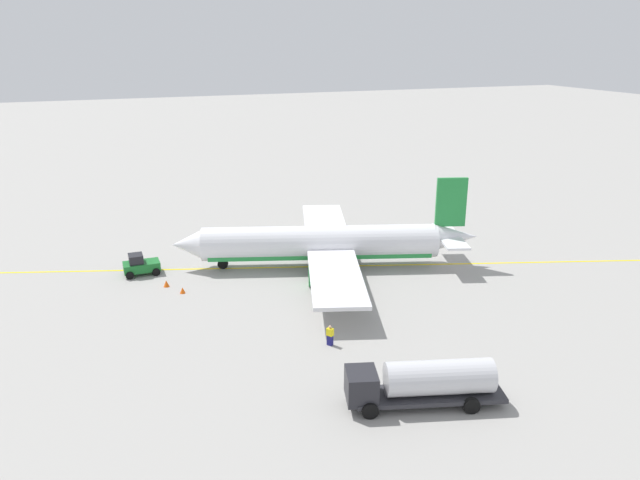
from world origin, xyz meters
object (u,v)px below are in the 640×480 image
at_px(fuel_tanker, 424,382).
at_px(safety_cone_nose, 166,283).
at_px(pushback_tug, 140,265).
at_px(refueling_worker, 330,336).
at_px(safety_cone_wingtip, 183,290).
at_px(airplane, 325,244).

height_order(fuel_tanker, safety_cone_nose, fuel_tanker).
bearing_deg(fuel_tanker, pushback_tug, -63.16).
height_order(refueling_worker, safety_cone_wingtip, refueling_worker).
bearing_deg(safety_cone_nose, pushback_tug, -64.47).
bearing_deg(safety_cone_nose, refueling_worker, 122.72).
bearing_deg(refueling_worker, airplane, -109.68).
distance_m(airplane, pushback_tug, 19.20).
bearing_deg(refueling_worker, pushback_tug, -58.67).
xyz_separation_m(pushback_tug, safety_cone_wingtip, (-3.29, 6.44, -0.72)).
height_order(pushback_tug, safety_cone_wingtip, pushback_tug).
relative_size(pushback_tug, safety_cone_nose, 5.60).
bearing_deg(fuel_tanker, safety_cone_nose, -62.95).
height_order(airplane, fuel_tanker, airplane).
height_order(pushback_tug, refueling_worker, pushback_tug).
relative_size(refueling_worker, safety_cone_wingtip, 2.93).
xyz_separation_m(fuel_tanker, pushback_tug, (15.53, -30.68, -0.72)).
bearing_deg(fuel_tanker, safety_cone_wingtip, -63.21).
distance_m(fuel_tanker, refueling_worker, 10.19).
distance_m(airplane, safety_cone_wingtip, 15.55).
height_order(fuel_tanker, pushback_tug, fuel_tanker).
distance_m(fuel_tanker, pushback_tug, 34.40).
relative_size(fuel_tanker, safety_cone_nose, 16.65).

